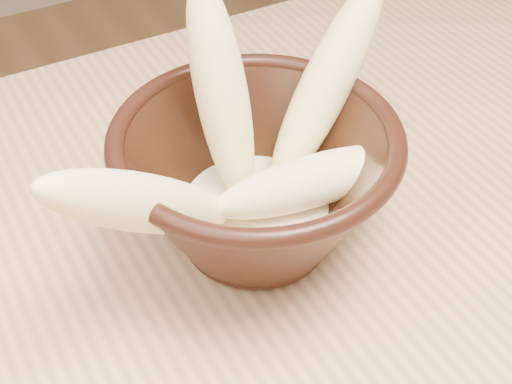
% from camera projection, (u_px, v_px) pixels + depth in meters
% --- Properties ---
extents(table, '(1.20, 0.80, 0.75)m').
position_uv_depth(table, '(424.00, 318.00, 0.59)').
color(table, tan).
rests_on(table, ground).
extents(bowl, '(0.20, 0.20, 0.11)m').
position_uv_depth(bowl, '(256.00, 182.00, 0.50)').
color(bowl, black).
rests_on(bowl, table).
extents(milk_puddle, '(0.11, 0.11, 0.02)m').
position_uv_depth(milk_puddle, '(256.00, 210.00, 0.52)').
color(milk_puddle, beige).
rests_on(milk_puddle, bowl).
extents(banana_upright, '(0.04, 0.10, 0.16)m').
position_uv_depth(banana_upright, '(221.00, 92.00, 0.49)').
color(banana_upright, '#F6D691').
rests_on(banana_upright, bowl).
extents(banana_left, '(0.16, 0.08, 0.14)m').
position_uv_depth(banana_left, '(146.00, 203.00, 0.44)').
color(banana_left, '#F6D691').
rests_on(banana_left, bowl).
extents(banana_right, '(0.14, 0.08, 0.15)m').
position_uv_depth(banana_right, '(326.00, 84.00, 0.52)').
color(banana_right, '#F6D691').
rests_on(banana_right, bowl).
extents(banana_across, '(0.15, 0.06, 0.05)m').
position_uv_depth(banana_across, '(312.00, 181.00, 0.50)').
color(banana_across, '#F6D691').
rests_on(banana_across, bowl).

